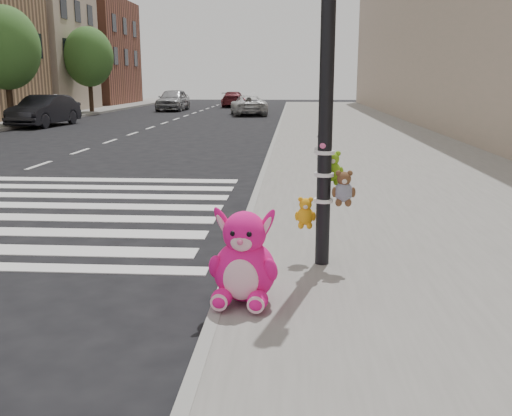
# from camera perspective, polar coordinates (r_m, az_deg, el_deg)

# --- Properties ---
(ground) EXTENTS (120.00, 120.00, 0.00)m
(ground) POSITION_cam_1_polar(r_m,az_deg,el_deg) (5.58, -20.85, -11.78)
(ground) COLOR black
(ground) RESTS_ON ground
(sidewalk_near) EXTENTS (7.00, 80.00, 0.14)m
(sidewalk_near) POSITION_cam_1_polar(r_m,az_deg,el_deg) (15.00, 14.35, 4.05)
(sidewalk_near) COLOR slate
(sidewalk_near) RESTS_ON ground
(curb_edge) EXTENTS (0.12, 80.00, 0.15)m
(curb_edge) POSITION_cam_1_polar(r_m,az_deg,el_deg) (14.76, 1.03, 4.32)
(curb_edge) COLOR gray
(curb_edge) RESTS_ON ground
(bld_far_d) EXTENTS (6.00, 8.00, 10.00)m
(bld_far_d) POSITION_cam_1_polar(r_m,az_deg,el_deg) (43.47, -21.12, 15.59)
(bld_far_d) COLOR gray
(bld_far_d) RESTS_ON ground
(bld_far_e) EXTENTS (6.00, 10.00, 9.00)m
(bld_far_e) POSITION_cam_1_polar(r_m,az_deg,el_deg) (53.66, -16.06, 14.70)
(bld_far_e) COLOR brown
(bld_far_e) RESTS_ON ground
(bld_near) EXTENTS (5.00, 60.00, 10.00)m
(bld_near) POSITION_cam_1_polar(r_m,az_deg,el_deg) (26.08, 23.40, 17.85)
(bld_near) COLOR gray
(bld_near) RESTS_ON ground
(signal_pole) EXTENTS (0.69, 0.49, 4.00)m
(signal_pole) POSITION_cam_1_polar(r_m,az_deg,el_deg) (6.43, 7.11, 8.74)
(signal_pole) COLOR black
(signal_pole) RESTS_ON sidewalk_near
(tree_far_b) EXTENTS (3.20, 3.20, 5.44)m
(tree_far_b) POSITION_cam_1_polar(r_m,az_deg,el_deg) (29.83, -23.80, 14.43)
(tree_far_b) COLOR #382619
(tree_far_b) RESTS_ON sidewalk_far
(tree_far_c) EXTENTS (3.20, 3.20, 5.44)m
(tree_far_c) POSITION_cam_1_polar(r_m,az_deg,el_deg) (39.95, -16.40, 14.29)
(tree_far_c) COLOR #382619
(tree_far_c) RESTS_ON sidewalk_far
(pink_bunny) EXTENTS (0.67, 0.73, 0.94)m
(pink_bunny) POSITION_cam_1_polar(r_m,az_deg,el_deg) (5.45, -1.20, -5.56)
(pink_bunny) COLOR #FA1586
(pink_bunny) RESTS_ON sidewalk_near
(red_teddy) EXTENTS (0.14, 0.10, 0.21)m
(red_teddy) POSITION_cam_1_polar(r_m,az_deg,el_deg) (5.47, 0.29, -8.62)
(red_teddy) COLOR #A61015
(red_teddy) RESTS_ON sidewalk_near
(car_dark_far) EXTENTS (2.02, 4.68, 1.50)m
(car_dark_far) POSITION_cam_1_polar(r_m,az_deg,el_deg) (29.71, -20.41, 9.11)
(car_dark_far) COLOR black
(car_dark_far) RESTS_ON ground
(car_white_near) EXTENTS (2.79, 4.73, 1.23)m
(car_white_near) POSITION_cam_1_polar(r_m,az_deg,el_deg) (36.71, -0.78, 10.23)
(car_white_near) COLOR silver
(car_white_near) RESTS_ON ground
(car_maroon_near) EXTENTS (1.82, 4.33, 1.25)m
(car_maroon_near) POSITION_cam_1_polar(r_m,az_deg,el_deg) (47.70, -2.26, 10.82)
(car_maroon_near) COLOR maroon
(car_maroon_near) RESTS_ON ground
(car_silver_deep) EXTENTS (1.92, 4.64, 1.57)m
(car_silver_deep) POSITION_cam_1_polar(r_m,az_deg,el_deg) (42.33, -8.29, 10.67)
(car_silver_deep) COLOR #9FA0A4
(car_silver_deep) RESTS_ON ground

